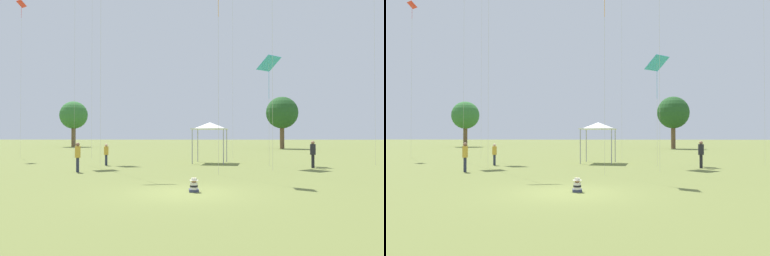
# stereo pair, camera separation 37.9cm
# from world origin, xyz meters

# --- Properties ---
(ground_plane) EXTENTS (300.00, 300.00, 0.00)m
(ground_plane) POSITION_xyz_m (0.00, 0.00, 0.00)
(ground_plane) COLOR olive
(seated_toddler) EXTENTS (0.40, 0.49, 0.55)m
(seated_toddler) POSITION_xyz_m (0.32, 0.24, 0.24)
(seated_toddler) COLOR #383D56
(seated_toddler) RESTS_ON ground
(person_standing_0) EXTENTS (0.42, 0.42, 1.79)m
(person_standing_0) POSITION_xyz_m (7.92, 10.73, 1.07)
(person_standing_0) COLOR black
(person_standing_0) RESTS_ON ground
(person_standing_1) EXTENTS (0.38, 0.38, 1.54)m
(person_standing_1) POSITION_xyz_m (-6.23, 12.41, 0.92)
(person_standing_1) COLOR #282D42
(person_standing_1) RESTS_ON ground
(person_standing_2) EXTENTS (0.43, 0.43, 1.73)m
(person_standing_2) POSITION_xyz_m (-6.67, 7.61, 1.05)
(person_standing_2) COLOR #282D42
(person_standing_2) RESTS_ON ground
(canopy_tent) EXTENTS (3.01, 3.01, 3.16)m
(canopy_tent) POSITION_xyz_m (1.23, 14.95, 2.85)
(canopy_tent) COLOR white
(canopy_tent) RESTS_ON ground
(kite_6) EXTENTS (1.80, 1.76, 7.67)m
(kite_6) POSITION_xyz_m (5.34, 12.30, 7.12)
(kite_6) COLOR #339EDB
(kite_6) RESTS_ON ground
(kite_8) EXTENTS (1.03, 0.99, 15.04)m
(kite_8) POSITION_xyz_m (-16.75, 21.08, 13.89)
(kite_8) COLOR red
(kite_8) RESTS_ON ground
(distant_tree_0) EXTENTS (4.99, 4.99, 8.26)m
(distant_tree_0) POSITION_xyz_m (-22.78, 53.04, 5.69)
(distant_tree_0) COLOR brown
(distant_tree_0) RESTS_ON ground
(distant_tree_1) EXTENTS (5.02, 5.02, 8.19)m
(distant_tree_1) POSITION_xyz_m (13.19, 45.19, 5.63)
(distant_tree_1) COLOR brown
(distant_tree_1) RESTS_ON ground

